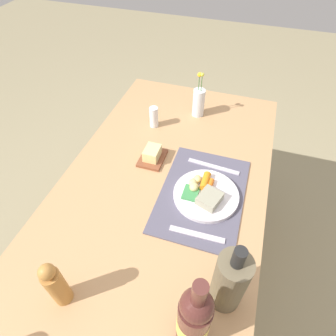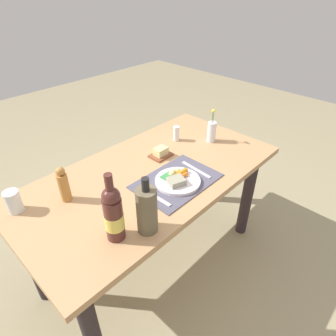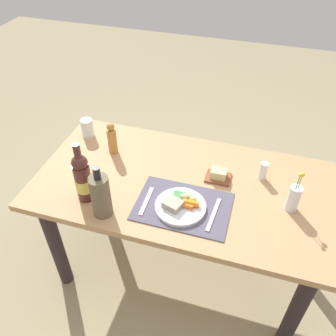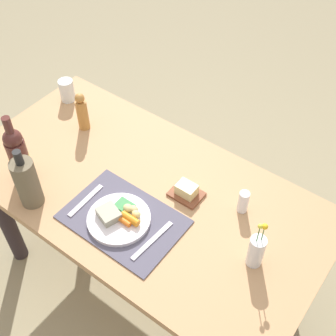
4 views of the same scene
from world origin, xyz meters
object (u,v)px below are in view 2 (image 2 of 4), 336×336
knife (196,170)px  flower_vase (212,131)px  pepper_mill (64,185)px  wine_bottle (113,214)px  fork (156,197)px  water_tumbler (14,203)px  butter_dish (161,153)px  dinner_plate (177,180)px  cooler_bottle (147,210)px  dining_table (152,190)px  salt_shaker (176,133)px

knife → flower_vase: flower_vase is taller
pepper_mill → wine_bottle: wine_bottle is taller
fork → water_tumbler: (-0.52, 0.42, 0.04)m
knife → pepper_mill: 0.72m
knife → butter_dish: (-0.03, 0.26, 0.01)m
dinner_plate → pepper_mill: (-0.48, 0.31, 0.07)m
dinner_plate → cooler_bottle: bearing=-158.8°
dining_table → cooler_bottle: cooler_bottle is taller
salt_shaker → cooler_bottle: bearing=-146.4°
fork → dinner_plate: bearing=1.6°
water_tumbler → salt_shaker: bearing=-4.5°
butter_dish → salt_shaker: bearing=17.7°
pepper_mill → water_tumbler: size_ratio=1.73×
pepper_mill → wine_bottle: size_ratio=0.59×
wine_bottle → cooler_bottle: bearing=-28.9°
fork → salt_shaker: (0.52, 0.34, 0.04)m
flower_vase → cooler_bottle: size_ratio=0.82×
wine_bottle → butter_dish: size_ratio=2.52×
dining_table → butter_dish: (0.16, 0.08, 0.15)m
cooler_bottle → water_tumbler: size_ratio=2.50×
dining_table → pepper_mill: size_ratio=7.95×
flower_vase → salt_shaker: size_ratio=2.26×
water_tumbler → salt_shaker: (1.04, -0.08, 0.00)m
flower_vase → butter_dish: flower_vase is taller
water_tumbler → butter_dish: bearing=-10.5°
knife → pepper_mill: size_ratio=1.11×
fork → knife: bearing=0.1°
dining_table → cooler_bottle: bearing=-135.3°
dinner_plate → flower_vase: (0.50, 0.15, 0.05)m
pepper_mill → salt_shaker: (0.83, 0.02, -0.04)m
pepper_mill → cooler_bottle: bearing=-72.3°
dining_table → water_tumbler: water_tumbler is taller
pepper_mill → butter_dish: pepper_mill is taller
cooler_bottle → butter_dish: cooler_bottle is taller
pepper_mill → flower_vase: flower_vase is taller
dinner_plate → salt_shaker: bearing=43.1°
cooler_bottle → dinner_plate: bearing=21.2°
dining_table → dinner_plate: 0.23m
fork → flower_vase: bearing=11.8°
water_tumbler → wine_bottle: bearing=-64.4°
knife → dinner_plate: bearing=-175.4°
pepper_mill → dining_table: bearing=-16.7°
pepper_mill → salt_shaker: bearing=1.3°
salt_shaker → butter_dish: bearing=-162.3°
pepper_mill → cooler_bottle: (0.14, -0.44, 0.02)m
wine_bottle → cooler_bottle: wine_bottle is taller
cooler_bottle → dining_table: bearing=44.7°
fork → wine_bottle: 0.32m
water_tumbler → salt_shaker: size_ratio=1.10×
wine_bottle → knife: bearing=6.0°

